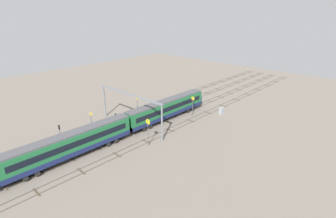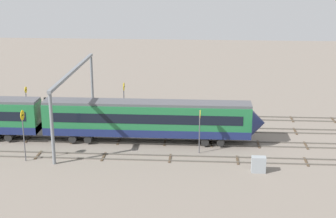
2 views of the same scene
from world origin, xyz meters
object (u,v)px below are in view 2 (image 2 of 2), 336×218
Objects in this scene: signal_light_trackside_approach at (46,109)px; speed_sign_far_trackside at (200,125)px; speed_sign_distant_end at (26,99)px; speed_sign_near_foreground at (23,127)px; overhead_gantry at (74,84)px; speed_sign_mid_trackside at (124,96)px; relay_cabinet at (259,164)px.

speed_sign_far_trackside is at bearing -17.68° from signal_light_trackside_approach.
speed_sign_far_trackside is 24.75m from speed_sign_distant_end.
speed_sign_near_foreground reaches higher than speed_sign_distant_end.
signal_light_trackside_approach is at bearing 162.32° from speed_sign_far_trackside.
overhead_gantry is at bearing -3.50° from signal_light_trackside_approach.
speed_sign_mid_trackside is (5.42, 3.90, -2.54)m from overhead_gantry.
overhead_gantry is 10.18m from speed_sign_near_foreground.
speed_sign_mid_trackside is at bearing -0.50° from speed_sign_distant_end.
overhead_gantry is at bearing -144.24° from speed_sign_mid_trackside.
speed_sign_mid_trackside is at bearing 35.76° from overhead_gantry.
signal_light_trackside_approach is at bearing -158.27° from speed_sign_mid_trackside.
relay_cabinet is (24.50, -1.31, -2.95)m from speed_sign_near_foreground.
speed_sign_distant_end reaches higher than signal_light_trackside_approach.
overhead_gantry reaches higher than speed_sign_mid_trackside.
overhead_gantry is at bearing 70.71° from speed_sign_near_foreground.
speed_sign_far_trackside is (18.49, 3.50, -0.53)m from speed_sign_near_foreground.
signal_light_trackside_approach is (-3.79, 0.23, -3.33)m from overhead_gantry.
speed_sign_mid_trackside reaches higher than signal_light_trackside_approach.
speed_sign_near_foreground is at bearing -123.27° from speed_sign_mid_trackside.
speed_sign_distant_end is at bearing 134.39° from signal_light_trackside_approach.
signal_light_trackside_approach is 2.63× the size of relay_cabinet.
overhead_gantry reaches higher than speed_sign_near_foreground.
speed_sign_mid_trackside is 13.82m from speed_sign_far_trackside.
relay_cabinet is at bearing -23.49° from signal_light_trackside_approach.
speed_sign_distant_end is 32.32m from relay_cabinet.
overhead_gantry is at bearing -28.18° from speed_sign_distant_end.
overhead_gantry is at bearing 159.05° from speed_sign_far_trackside.
relay_cabinet is at bearing -3.07° from speed_sign_near_foreground.
speed_sign_distant_end is at bearing 156.57° from speed_sign_far_trackside.
speed_sign_near_foreground is at bearing -72.43° from speed_sign_distant_end.
overhead_gantry is 5.05m from signal_light_trackside_approach.
speed_sign_distant_end reaches higher than relay_cabinet.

